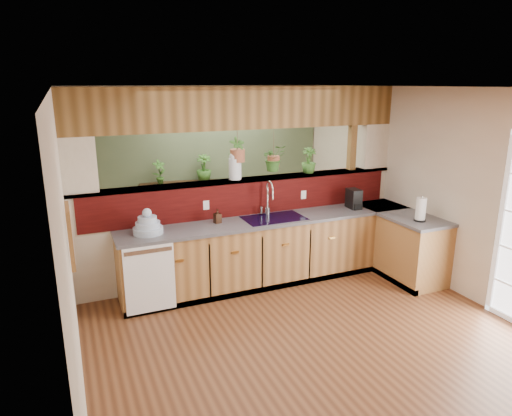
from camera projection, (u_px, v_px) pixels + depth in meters
name	position (u px, v px, depth m)	size (l,w,h in m)	color
ground	(289.00, 315.00, 5.37)	(4.60, 7.00, 0.01)	#55301A
ceiling	(294.00, 87.00, 4.68)	(4.60, 7.00, 0.01)	brown
wall_back	(201.00, 161.00, 8.12)	(4.60, 0.02, 2.60)	beige
wall_left	(67.00, 236.00, 4.15)	(0.02, 7.00, 2.60)	beige
wall_right	(449.00, 190.00, 5.90)	(0.02, 7.00, 2.60)	beige
pass_through_partition	(248.00, 192.00, 6.26)	(4.60, 0.21, 2.60)	beige
pass_through_ledge	(246.00, 180.00, 6.20)	(4.60, 0.21, 0.04)	brown
header_beam	(245.00, 108.00, 5.95)	(4.60, 0.15, 0.55)	brown
sage_backwall	(201.00, 161.00, 8.11)	(4.55, 0.02, 2.55)	#516444
countertop	(315.00, 246.00, 6.34)	(4.14, 1.52, 0.90)	brown
dishwasher	(150.00, 279.00, 5.27)	(0.58, 0.03, 0.82)	white
navy_sink	(274.00, 224.00, 6.11)	(0.82, 0.50, 0.18)	black
framed_print	(70.00, 236.00, 3.38)	(0.04, 0.35, 0.45)	brown
faucet	(269.00, 197.00, 6.15)	(0.21, 0.21, 0.48)	#B7B7B2
dish_stack	(148.00, 226.00, 5.44)	(0.36, 0.36, 0.31)	#A3B7D3
soap_dispenser	(217.00, 216.00, 5.85)	(0.08, 0.09, 0.18)	#321D12
coffee_maker	(354.00, 200.00, 6.54)	(0.15, 0.25, 0.28)	black
paper_towel	(421.00, 210.00, 5.93)	(0.16, 0.16, 0.33)	black
glass_jar	(235.00, 165.00, 6.09)	(0.17, 0.17, 0.38)	silver
ledge_plant_right	(309.00, 160.00, 6.52)	(0.21, 0.21, 0.37)	#2D5A1F
hanging_plant_a	(237.00, 143.00, 6.02)	(0.23, 0.20, 0.54)	brown
hanging_plant_b	(274.00, 147.00, 6.25)	(0.33, 0.29, 0.52)	brown
shelving_console	(184.00, 210.00, 7.96)	(1.47, 0.39, 0.98)	black
shelf_plant_a	(159.00, 172.00, 7.63)	(0.22, 0.15, 0.42)	#2D5A1F
shelf_plant_b	(204.00, 168.00, 7.92)	(0.26, 0.26, 0.46)	#2D5A1F
floor_plant	(260.00, 219.00, 8.01)	(0.59, 0.51, 0.66)	#2D5A1F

